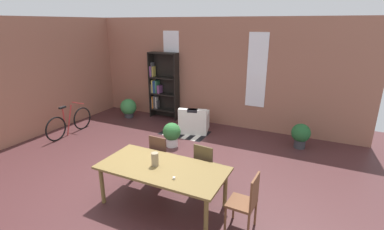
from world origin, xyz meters
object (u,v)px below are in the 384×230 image
dining_chair_far_right (206,166)px  potted_plant_window (301,134)px  potted_plant_by_shelf (128,107)px  bicycle_second (70,123)px  dining_chair_head_right (246,201)px  bookshelf_tall (162,86)px  armchair_white (194,122)px  potted_plant_corner (172,133)px  dining_chair_far_left (161,155)px  dining_table (162,171)px  vase_on_table (155,159)px

dining_chair_far_right → potted_plant_window: (1.40, 2.80, -0.15)m
dining_chair_far_right → potted_plant_by_shelf: bearing=144.5°
dining_chair_far_right → bicycle_second: (-4.60, 0.94, -0.18)m
dining_chair_head_right → potted_plant_by_shelf: dining_chair_head_right is taller
bookshelf_tall → armchair_white: (1.51, -0.71, -0.78)m
dining_chair_far_right → potted_plant_corner: (-1.57, 1.47, -0.16)m
armchair_white → potted_plant_corner: bearing=-92.6°
bookshelf_tall → armchair_white: bearing=-25.3°
dining_chair_far_left → dining_table: bearing=-56.6°
dining_chair_far_right → armchair_white: bearing=119.5°
bookshelf_tall → potted_plant_by_shelf: bookshelf_tall is taller
potted_plant_by_shelf → potted_plant_corner: size_ratio=1.00×
bookshelf_tall → bicycle_second: size_ratio=1.31×
dining_chair_far_left → vase_on_table: bearing=-64.7°
dining_chair_head_right → bicycle_second: (-5.57, 1.68, -0.18)m
dining_table → vase_on_table: bearing=-180.0°
vase_on_table → dining_chair_far_right: bearing=50.1°
dining_chair_far_right → bicycle_second: dining_chair_far_right is taller
armchair_white → potted_plant_corner: armchair_white is taller
dining_chair_head_right → dining_chair_far_left: bearing=159.1°
bookshelf_tall → bicycle_second: bookshelf_tall is taller
bookshelf_tall → bicycle_second: 3.01m
vase_on_table → dining_chair_far_left: bearing=115.3°
dining_chair_far_right → bicycle_second: bearing=168.5°
dining_chair_far_left → bookshelf_tall: 4.01m
dining_chair_far_left → bookshelf_tall: (-2.06, 3.40, 0.55)m
bicycle_second → potted_plant_corner: bicycle_second is taller
armchair_white → potted_plant_by_shelf: armchair_white is taller
dining_chair_head_right → potted_plant_by_shelf: 6.20m
bookshelf_tall → potted_plant_by_shelf: size_ratio=3.43×
vase_on_table → armchair_white: (-0.90, 3.43, -0.57)m
dining_chair_far_right → bookshelf_tall: 4.58m
dining_chair_head_right → bicycle_second: bearing=163.2°
armchair_white → potted_plant_corner: size_ratio=1.58×
armchair_white → potted_plant_corner: (-0.06, -1.21, 0.07)m
dining_chair_far_left → potted_plant_by_shelf: (-3.08, 2.89, -0.18)m
dining_chair_head_right → potted_plant_window: size_ratio=1.49×
dining_chair_far_left → potted_plant_by_shelf: bearing=136.9°
potted_plant_window → dining_chair_far_left: bearing=-130.1°
bookshelf_tall → potted_plant_window: size_ratio=3.37×
potted_plant_by_shelf → dining_table: bearing=-45.5°
bookshelf_tall → potted_plant_corner: (1.45, -1.92, -0.71)m
dining_chair_far_left → bicycle_second: (-3.62, 0.94, -0.18)m
potted_plant_window → bookshelf_tall: bearing=172.4°
dining_chair_far_right → potted_plant_by_shelf: size_ratio=1.52×
potted_plant_corner → potted_plant_by_shelf: bearing=150.3°
dining_chair_head_right → dining_chair_far_left: (-1.95, 0.74, 0.00)m
dining_table → potted_plant_by_shelf: (-3.57, 3.63, -0.33)m
bicycle_second → potted_plant_by_shelf: bearing=74.4°
dining_table → potted_plant_corner: 2.49m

